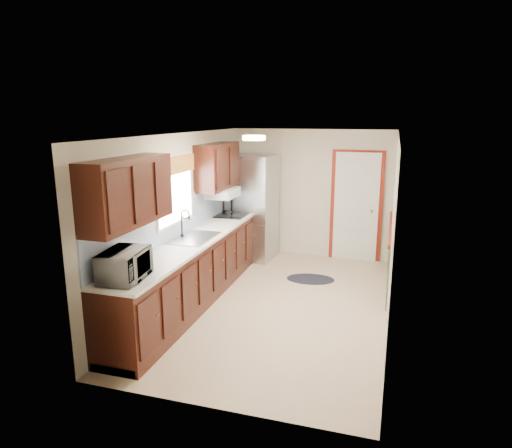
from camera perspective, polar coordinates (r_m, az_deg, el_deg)
The scene contains 8 objects.
room_shell at distance 6.29m, azimuth 2.91°, elevation 0.12°, with size 3.20×5.20×2.52m.
kitchen_run at distance 6.52m, azimuth -8.37°, elevation -3.06°, with size 0.63×4.00×2.20m.
back_wall_trim at distance 8.35m, azimuth 13.21°, elevation 0.94°, with size 1.12×2.30×2.08m.
ceiling_fixture at distance 6.01m, azimuth -0.25°, elevation 10.71°, with size 0.30×0.30×0.06m, color #FFD88C.
microwave at distance 5.03m, azimuth -16.14°, elevation -4.57°, with size 0.58×0.32×0.40m, color white.
refrigerator at distance 8.53m, azimuth -0.45°, elevation 2.11°, with size 0.86×0.84×1.94m.
rug at distance 7.65m, azimuth 6.82°, elevation -6.84°, with size 0.78×0.50×0.01m, color black.
cooktop at distance 7.99m, azimuth -2.99°, elevation 1.17°, with size 0.50×0.60×0.02m, color black.
Camera 1 is at (1.46, -5.94, 2.65)m, focal length 32.00 mm.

